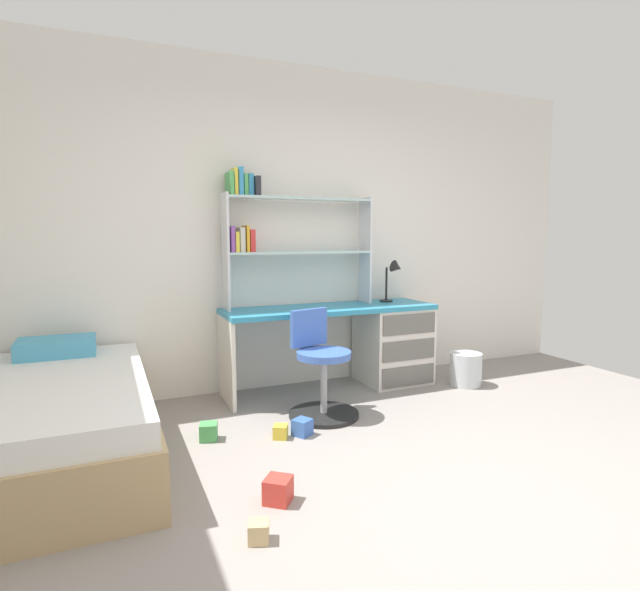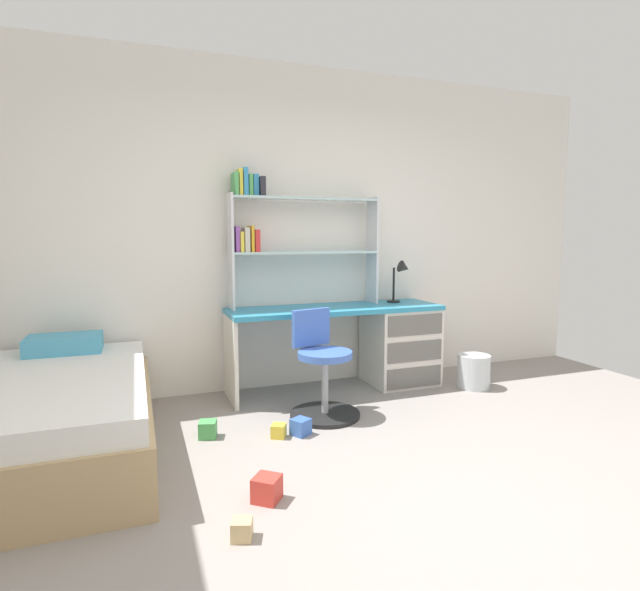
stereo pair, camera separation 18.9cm
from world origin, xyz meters
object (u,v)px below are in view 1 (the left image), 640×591
object	(u,v)px
desk	(378,340)
toy_block_natural_4	(259,532)
toy_block_red_2	(278,490)
toy_block_yellow_3	(281,432)
desk_lamp	(394,274)
bookshelf_hutch	(278,227)
toy_block_green_1	(209,432)
swivel_chair	(321,375)
bed_platform	(51,422)
waste_bin	(466,369)
toy_block_blue_0	(302,427)

from	to	relation	value
desk	toy_block_natural_4	distance (m)	2.53
toy_block_natural_4	toy_block_red_2	bearing A→B (deg)	56.38
toy_block_yellow_3	toy_block_natural_4	bearing A→B (deg)	-113.89
desk_lamp	desk	bearing A→B (deg)	-163.43
bookshelf_hutch	toy_block_green_1	size ratio (longest dim) A/B	11.64
swivel_chair	desk	bearing A→B (deg)	34.38
bed_platform	toy_block_yellow_3	world-z (taller)	bed_platform
waste_bin	toy_block_blue_0	bearing A→B (deg)	-164.87
toy_block_yellow_3	toy_block_blue_0	bearing A→B (deg)	-2.94
waste_bin	toy_block_green_1	world-z (taller)	waste_bin
toy_block_natural_4	toy_block_yellow_3	bearing A→B (deg)	66.11
toy_block_blue_0	toy_block_green_1	xyz separation A→B (m)	(-0.59, 0.17, 0.00)
swivel_chair	toy_block_red_2	world-z (taller)	swivel_chair
waste_bin	toy_block_red_2	xyz separation A→B (m)	(-2.18, -1.22, -0.08)
bookshelf_hutch	toy_block_blue_0	world-z (taller)	bookshelf_hutch
desk_lamp	bed_platform	bearing A→B (deg)	-165.62
desk_lamp	toy_block_natural_4	bearing A→B (deg)	-134.23
desk_lamp	swivel_chair	size ratio (longest dim) A/B	0.49
toy_block_blue_0	toy_block_natural_4	world-z (taller)	toy_block_blue_0
bed_platform	toy_block_yellow_3	distance (m)	1.38
waste_bin	toy_block_blue_0	world-z (taller)	waste_bin
desk	toy_block_red_2	distance (m)	2.20
toy_block_blue_0	bed_platform	bearing A→B (deg)	172.67
desk	bed_platform	bearing A→B (deg)	-165.79
toy_block_natural_4	bookshelf_hutch	bearing A→B (deg)	68.67
desk	toy_block_red_2	bearing A→B (deg)	-133.24
desk_lamp	toy_block_red_2	size ratio (longest dim) A/B	3.03
desk	waste_bin	distance (m)	0.82
swivel_chair	toy_block_red_2	xyz separation A→B (m)	(-0.69, -1.04, -0.25)
bed_platform	toy_block_green_1	world-z (taller)	bed_platform
swivel_chair	toy_block_red_2	bearing A→B (deg)	-123.63
toy_block_green_1	toy_block_red_2	distance (m)	0.93
bed_platform	toy_block_green_1	bearing A→B (deg)	-1.38
desk	toy_block_green_1	world-z (taller)	desk
desk_lamp	waste_bin	world-z (taller)	desk_lamp
toy_block_red_2	toy_block_natural_4	size ratio (longest dim) A/B	1.41
toy_block_red_2	toy_block_natural_4	world-z (taller)	toy_block_red_2
swivel_chair	bookshelf_hutch	bearing A→B (deg)	97.01
waste_bin	toy_block_green_1	distance (m)	2.37
desk_lamp	bed_platform	distance (m)	2.94
bed_platform	toy_block_natural_4	xyz separation A→B (m)	(0.89, -1.21, -0.21)
toy_block_blue_0	toy_block_red_2	distance (m)	0.85
desk	toy_block_red_2	size ratio (longest dim) A/B	14.59
toy_block_green_1	toy_block_natural_4	size ratio (longest dim) A/B	1.24
waste_bin	toy_block_green_1	xyz separation A→B (m)	(-2.35, -0.30, -0.09)
desk	desk_lamp	world-z (taller)	desk_lamp
desk	toy_block_red_2	xyz separation A→B (m)	(-1.49, -1.59, -0.34)
toy_block_yellow_3	bookshelf_hutch	bearing A→B (deg)	71.41
desk	swivel_chair	world-z (taller)	swivel_chair
bed_platform	waste_bin	bearing A→B (deg)	4.95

